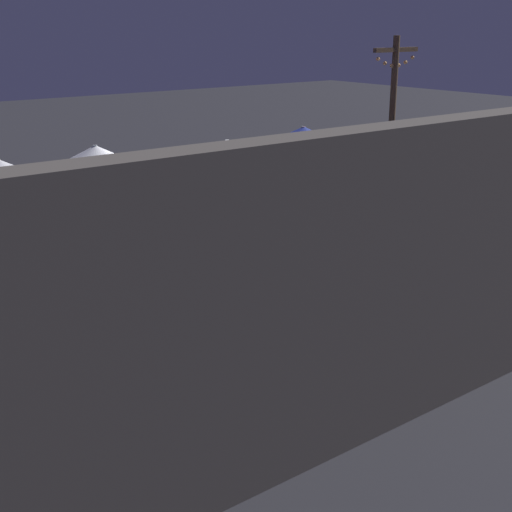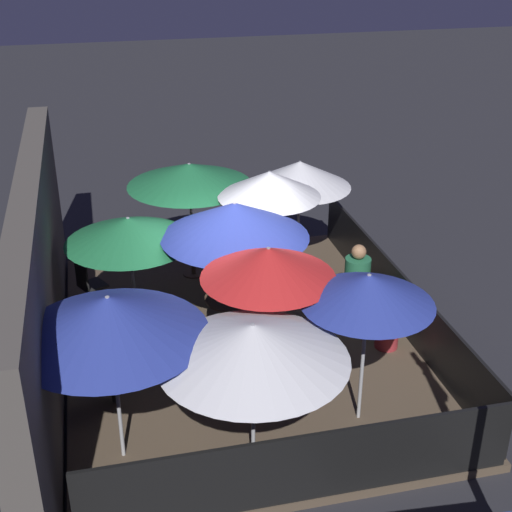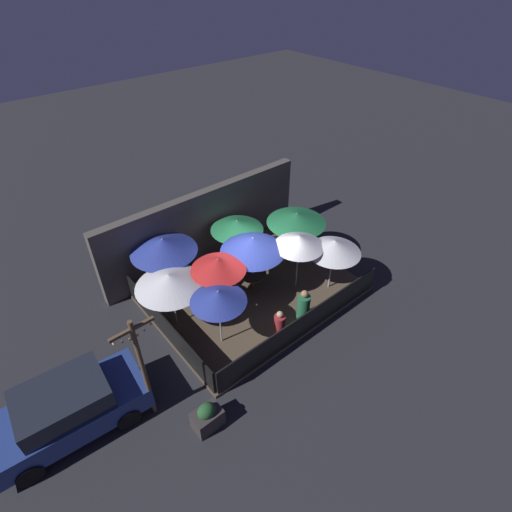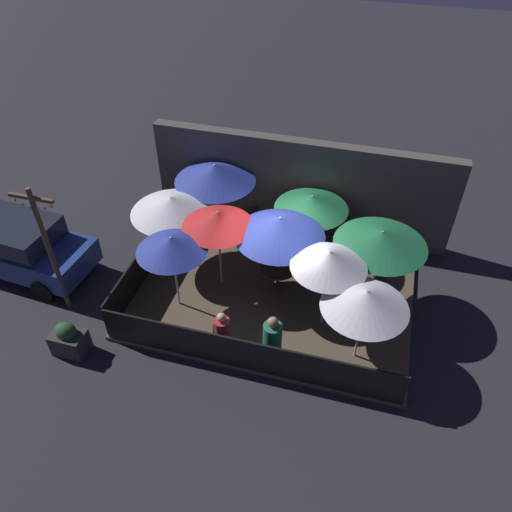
{
  "view_description": "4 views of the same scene",
  "coord_description": "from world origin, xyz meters",
  "px_view_note": "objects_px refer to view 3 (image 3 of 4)",
  "views": [
    {
      "loc": [
        5.08,
        7.18,
        3.84
      ],
      "look_at": [
        -0.23,
        0.26,
        0.97
      ],
      "focal_mm": 50.0,
      "sensor_mm": 36.0,
      "label": 1
    },
    {
      "loc": [
        -9.47,
        1.97,
        6.36
      ],
      "look_at": [
        0.84,
        -0.46,
        1.17
      ],
      "focal_mm": 50.0,
      "sensor_mm": 36.0,
      "label": 2
    },
    {
      "loc": [
        -6.76,
        -8.32,
        10.24
      ],
      "look_at": [
        0.4,
        0.28,
        1.38
      ],
      "focal_mm": 28.0,
      "sensor_mm": 36.0,
      "label": 3
    },
    {
      "loc": [
        2.05,
        -9.24,
        9.51
      ],
      "look_at": [
        -0.53,
        0.01,
        1.15
      ],
      "focal_mm": 35.0,
      "sensor_mm": 36.0,
      "label": 4
    }
  ],
  "objects_px": {
    "patio_umbrella_1": "(297,218)",
    "patio_umbrella_4": "(334,246)",
    "patio_umbrella_6": "(218,264)",
    "parked_car_0": "(67,409)",
    "patio_chair_1": "(193,265)",
    "planter_box": "(207,417)",
    "patio_umbrella_2": "(218,296)",
    "patio_umbrella_3": "(170,280)",
    "patron_0": "(279,326)",
    "patron_1": "(303,306)",
    "dining_table_1": "(294,248)",
    "patio_umbrella_8": "(299,241)",
    "light_post": "(142,366)",
    "patio_umbrella_0": "(253,244)",
    "patio_chair_0": "(245,237)",
    "dining_table_0": "(253,277)",
    "patio_umbrella_5": "(163,245)",
    "patio_umbrella_7": "(237,225)"
  },
  "relations": [
    {
      "from": "patio_umbrella_1",
      "to": "patio_umbrella_4",
      "type": "bearing_deg",
      "value": -93.83
    },
    {
      "from": "patio_umbrella_6",
      "to": "parked_car_0",
      "type": "relative_size",
      "value": 0.57
    },
    {
      "from": "patio_chair_1",
      "to": "planter_box",
      "type": "bearing_deg",
      "value": -60.82
    },
    {
      "from": "patio_umbrella_2",
      "to": "patio_umbrella_3",
      "type": "xyz_separation_m",
      "value": [
        -0.68,
        1.63,
        -0.11
      ]
    },
    {
      "from": "patron_0",
      "to": "patron_1",
      "type": "bearing_deg",
      "value": 177.64
    },
    {
      "from": "patio_umbrella_4",
      "to": "parked_car_0",
      "type": "distance_m",
      "value": 9.33
    },
    {
      "from": "patio_umbrella_2",
      "to": "dining_table_1",
      "type": "relative_size",
      "value": 2.97
    },
    {
      "from": "patio_umbrella_8",
      "to": "light_post",
      "type": "relative_size",
      "value": 0.64
    },
    {
      "from": "dining_table_1",
      "to": "parked_car_0",
      "type": "height_order",
      "value": "parked_car_0"
    },
    {
      "from": "dining_table_1",
      "to": "parked_car_0",
      "type": "bearing_deg",
      "value": -171.9
    },
    {
      "from": "patio_umbrella_0",
      "to": "planter_box",
      "type": "relative_size",
      "value": 2.55
    },
    {
      "from": "patio_chair_0",
      "to": "light_post",
      "type": "bearing_deg",
      "value": -84.83
    },
    {
      "from": "patio_umbrella_4",
      "to": "dining_table_0",
      "type": "bearing_deg",
      "value": 143.47
    },
    {
      "from": "patio_umbrella_0",
      "to": "patio_umbrella_6",
      "type": "xyz_separation_m",
      "value": [
        -1.52,
        -0.13,
        0.02
      ]
    },
    {
      "from": "patio_umbrella_5",
      "to": "dining_table_0",
      "type": "xyz_separation_m",
      "value": [
        2.33,
        -1.95,
        -1.41
      ]
    },
    {
      "from": "patio_umbrella_7",
      "to": "patron_1",
      "type": "distance_m",
      "value": 3.93
    },
    {
      "from": "patio_umbrella_3",
      "to": "patio_umbrella_5",
      "type": "distance_m",
      "value": 1.68
    },
    {
      "from": "patio_umbrella_8",
      "to": "patio_umbrella_2",
      "type": "bearing_deg",
      "value": -174.62
    },
    {
      "from": "parked_car_0",
      "to": "light_post",
      "type": "bearing_deg",
      "value": -22.36
    },
    {
      "from": "patio_umbrella_1",
      "to": "patio_umbrella_5",
      "type": "distance_m",
      "value": 4.99
    },
    {
      "from": "patio_umbrella_0",
      "to": "patio_umbrella_1",
      "type": "height_order",
      "value": "patio_umbrella_0"
    },
    {
      "from": "patio_umbrella_4",
      "to": "patio_umbrella_7",
      "type": "relative_size",
      "value": 1.03
    },
    {
      "from": "patio_umbrella_8",
      "to": "parked_car_0",
      "type": "relative_size",
      "value": 0.57
    },
    {
      "from": "patio_chair_0",
      "to": "patio_umbrella_4",
      "type": "bearing_deg",
      "value": -15.07
    },
    {
      "from": "patio_umbrella_3",
      "to": "patio_chair_1",
      "type": "height_order",
      "value": "patio_umbrella_3"
    },
    {
      "from": "patio_umbrella_0",
      "to": "patio_umbrella_6",
      "type": "bearing_deg",
      "value": -175.1
    },
    {
      "from": "patio_umbrella_2",
      "to": "patron_1",
      "type": "xyz_separation_m",
      "value": [
        2.7,
        -0.95,
        -1.44
      ]
    },
    {
      "from": "patio_umbrella_1",
      "to": "patio_umbrella_4",
      "type": "distance_m",
      "value": 2.01
    },
    {
      "from": "patio_chair_1",
      "to": "patio_umbrella_7",
      "type": "bearing_deg",
      "value": 42.74
    },
    {
      "from": "patio_umbrella_1",
      "to": "patio_chair_0",
      "type": "height_order",
      "value": "patio_umbrella_1"
    },
    {
      "from": "patio_umbrella_4",
      "to": "patio_umbrella_6",
      "type": "distance_m",
      "value": 4.09
    },
    {
      "from": "patio_umbrella_6",
      "to": "planter_box",
      "type": "xyz_separation_m",
      "value": [
        -2.7,
        -3.11,
        -1.81
      ]
    },
    {
      "from": "patio_umbrella_8",
      "to": "patio_umbrella_4",
      "type": "bearing_deg",
      "value": -41.21
    },
    {
      "from": "patio_umbrella_6",
      "to": "dining_table_0",
      "type": "height_order",
      "value": "patio_umbrella_6"
    },
    {
      "from": "patio_umbrella_2",
      "to": "patio_umbrella_6",
      "type": "distance_m",
      "value": 1.34
    },
    {
      "from": "patio_chair_1",
      "to": "patio_umbrella_3",
      "type": "bearing_deg",
      "value": -78.45
    },
    {
      "from": "dining_table_1",
      "to": "patio_umbrella_4",
      "type": "bearing_deg",
      "value": -93.83
    },
    {
      "from": "patio_umbrella_3",
      "to": "planter_box",
      "type": "relative_size",
      "value": 2.41
    },
    {
      "from": "patio_umbrella_2",
      "to": "patron_1",
      "type": "distance_m",
      "value": 3.2
    },
    {
      "from": "patio_chair_1",
      "to": "dining_table_0",
      "type": "bearing_deg",
      "value": -0.0
    },
    {
      "from": "patron_1",
      "to": "planter_box",
      "type": "relative_size",
      "value": 1.35
    },
    {
      "from": "patio_umbrella_0",
      "to": "patio_umbrella_4",
      "type": "relative_size",
      "value": 1.11
    },
    {
      "from": "patio_umbrella_6",
      "to": "patron_1",
      "type": "xyz_separation_m",
      "value": [
        1.92,
        -2.04,
        -1.55
      ]
    },
    {
      "from": "patio_umbrella_6",
      "to": "patio_chair_1",
      "type": "bearing_deg",
      "value": 82.5
    },
    {
      "from": "patio_umbrella_3",
      "to": "patron_0",
      "type": "xyz_separation_m",
      "value": [
        2.22,
        -2.67,
        -1.37
      ]
    },
    {
      "from": "patio_umbrella_1",
      "to": "parked_car_0",
      "type": "bearing_deg",
      "value": -171.9
    },
    {
      "from": "patio_umbrella_1",
      "to": "patron_1",
      "type": "xyz_separation_m",
      "value": [
        -2.0,
        -2.49,
        -1.44
      ]
    },
    {
      "from": "patio_umbrella_1",
      "to": "patio_umbrella_4",
      "type": "height_order",
      "value": "patio_umbrella_1"
    },
    {
      "from": "patio_chair_1",
      "to": "parked_car_0",
      "type": "relative_size",
      "value": 0.24
    },
    {
      "from": "patio_umbrella_0",
      "to": "patio_umbrella_5",
      "type": "bearing_deg",
      "value": 140.03
    }
  ]
}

